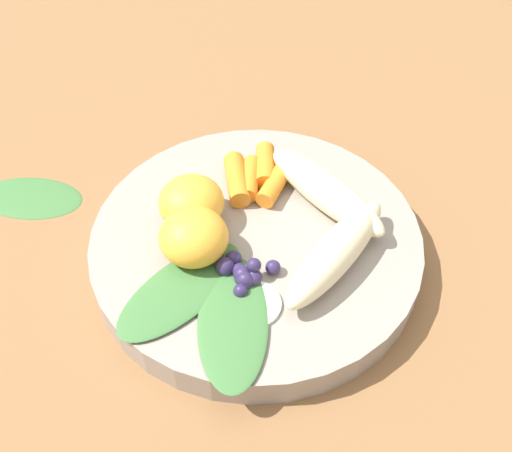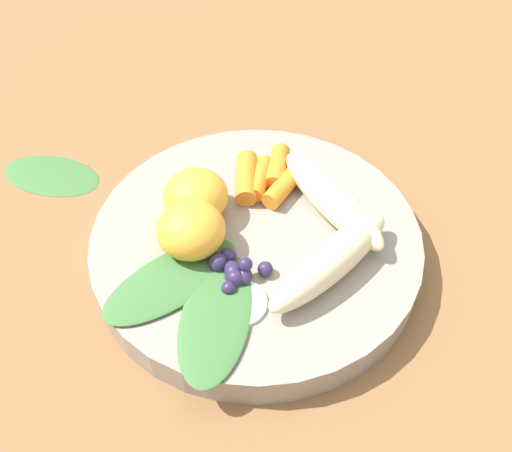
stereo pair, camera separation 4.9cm
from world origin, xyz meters
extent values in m
plane|color=brown|center=(0.00, 0.00, 0.00)|extent=(2.40, 2.40, 0.00)
cylinder|color=gray|center=(0.00, 0.00, 0.01)|extent=(0.27, 0.27, 0.03)
ellipsoid|color=beige|center=(-0.06, -0.04, 0.04)|extent=(0.11, 0.12, 0.03)
ellipsoid|color=beige|center=(-0.06, 0.03, 0.04)|extent=(0.10, 0.12, 0.03)
ellipsoid|color=#F4A833|center=(0.05, 0.02, 0.05)|extent=(0.05, 0.05, 0.04)
ellipsoid|color=#F4A833|center=(0.05, -0.02, 0.05)|extent=(0.05, 0.05, 0.04)
cylinder|color=orange|center=(-0.02, -0.05, 0.04)|extent=(0.03, 0.05, 0.02)
cylinder|color=orange|center=(-0.01, -0.08, 0.04)|extent=(0.02, 0.05, 0.02)
cylinder|color=orange|center=(0.01, -0.06, 0.04)|extent=(0.02, 0.05, 0.02)
cylinder|color=orange|center=(0.02, -0.06, 0.04)|extent=(0.03, 0.06, 0.02)
sphere|color=#2D234C|center=(0.01, 0.06, 0.03)|extent=(0.01, 0.01, 0.01)
sphere|color=#2D234C|center=(0.01, 0.05, 0.03)|extent=(0.01, 0.01, 0.01)
sphere|color=#2D234C|center=(0.01, 0.06, 0.03)|extent=(0.01, 0.01, 0.01)
sphere|color=#2D234C|center=(0.02, 0.04, 0.03)|extent=(0.01, 0.01, 0.01)
sphere|color=#2D234C|center=(0.00, 0.05, 0.03)|extent=(0.01, 0.01, 0.01)
sphere|color=#2D234C|center=(0.02, 0.03, 0.03)|extent=(0.01, 0.01, 0.01)
sphere|color=#2D234C|center=(0.00, 0.04, 0.04)|extent=(0.01, 0.01, 0.01)
sphere|color=#2D234C|center=(-0.01, 0.04, 0.03)|extent=(0.01, 0.01, 0.01)
sphere|color=#2D234C|center=(0.01, 0.05, 0.04)|extent=(0.01, 0.01, 0.01)
sphere|color=#2D234C|center=(0.00, 0.05, 0.03)|extent=(0.01, 0.01, 0.01)
sphere|color=#2D234C|center=(0.01, 0.05, 0.03)|extent=(0.01, 0.01, 0.01)
sphere|color=#2D234C|center=(0.02, 0.04, 0.04)|extent=(0.01, 0.01, 0.01)
sphere|color=#2D234C|center=(0.01, 0.04, 0.03)|extent=(0.01, 0.01, 0.01)
cylinder|color=white|center=(0.00, 0.07, 0.03)|extent=(0.04, 0.04, 0.00)
ellipsoid|color=#3D7038|center=(0.05, 0.06, 0.03)|extent=(0.11, 0.12, 0.01)
ellipsoid|color=#3D7038|center=(0.01, 0.09, 0.03)|extent=(0.06, 0.12, 0.01)
ellipsoid|color=#3D7038|center=(0.21, -0.06, 0.00)|extent=(0.10, 0.07, 0.01)
camera|label=1|loc=(-0.01, 0.33, 0.40)|focal=42.29mm
camera|label=2|loc=(-0.06, 0.32, 0.40)|focal=42.29mm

